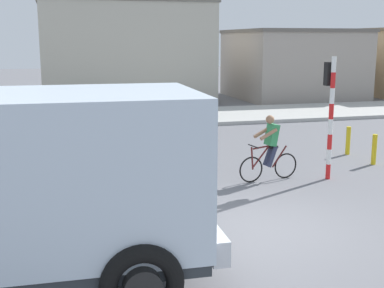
{
  "coord_description": "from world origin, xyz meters",
  "views": [
    {
      "loc": [
        -3.8,
        -8.95,
        3.61
      ],
      "look_at": [
        -0.73,
        2.5,
        1.2
      ],
      "focal_mm": 48.05,
      "sensor_mm": 36.0,
      "label": 1
    }
  ],
  "objects_px": {
    "truck_foreground": "(16,182)",
    "car_red_near": "(63,133)",
    "cyclist": "(270,148)",
    "bollard_near": "(374,149)",
    "pedestrian_near_kerb": "(73,119)",
    "traffic_light_pole": "(330,101)",
    "bollard_far": "(348,141)"
  },
  "relations": [
    {
      "from": "traffic_light_pole",
      "to": "pedestrian_near_kerb",
      "type": "xyz_separation_m",
      "value": [
        -6.29,
        6.75,
        -1.22
      ]
    },
    {
      "from": "traffic_light_pole",
      "to": "bollard_far",
      "type": "distance_m",
      "value": 3.59
    },
    {
      "from": "cyclist",
      "to": "car_red_near",
      "type": "height_order",
      "value": "cyclist"
    },
    {
      "from": "pedestrian_near_kerb",
      "to": "bollard_near",
      "type": "bearing_deg",
      "value": -34.29
    },
    {
      "from": "truck_foreground",
      "to": "cyclist",
      "type": "bearing_deg",
      "value": 38.62
    },
    {
      "from": "bollard_near",
      "to": "bollard_far",
      "type": "height_order",
      "value": "same"
    },
    {
      "from": "truck_foreground",
      "to": "pedestrian_near_kerb",
      "type": "distance_m",
      "value": 11.35
    },
    {
      "from": "cyclist",
      "to": "bollard_far",
      "type": "relative_size",
      "value": 1.91
    },
    {
      "from": "cyclist",
      "to": "pedestrian_near_kerb",
      "type": "xyz_separation_m",
      "value": [
        -4.72,
        6.54,
        -0.02
      ]
    },
    {
      "from": "traffic_light_pole",
      "to": "car_red_near",
      "type": "xyz_separation_m",
      "value": [
        -6.7,
        4.02,
        -1.25
      ]
    },
    {
      "from": "bollard_near",
      "to": "bollard_far",
      "type": "distance_m",
      "value": 1.4
    },
    {
      "from": "truck_foreground",
      "to": "car_red_near",
      "type": "xyz_separation_m",
      "value": [
        0.77,
        8.53,
        -0.85
      ]
    },
    {
      "from": "car_red_near",
      "to": "pedestrian_near_kerb",
      "type": "distance_m",
      "value": 2.76
    },
    {
      "from": "car_red_near",
      "to": "traffic_light_pole",
      "type": "bearing_deg",
      "value": -30.97
    },
    {
      "from": "traffic_light_pole",
      "to": "pedestrian_near_kerb",
      "type": "distance_m",
      "value": 9.3
    },
    {
      "from": "pedestrian_near_kerb",
      "to": "bollard_far",
      "type": "height_order",
      "value": "pedestrian_near_kerb"
    },
    {
      "from": "cyclist",
      "to": "traffic_light_pole",
      "type": "distance_m",
      "value": 1.99
    },
    {
      "from": "truck_foreground",
      "to": "bollard_far",
      "type": "xyz_separation_m",
      "value": [
        9.58,
        6.93,
        -1.22
      ]
    },
    {
      "from": "car_red_near",
      "to": "cyclist",
      "type": "bearing_deg",
      "value": -36.65
    },
    {
      "from": "cyclist",
      "to": "pedestrian_near_kerb",
      "type": "bearing_deg",
      "value": 125.83
    },
    {
      "from": "truck_foreground",
      "to": "car_red_near",
      "type": "distance_m",
      "value": 8.61
    },
    {
      "from": "truck_foreground",
      "to": "car_red_near",
      "type": "bearing_deg",
      "value": 84.85
    },
    {
      "from": "traffic_light_pole",
      "to": "car_red_near",
      "type": "height_order",
      "value": "traffic_light_pole"
    },
    {
      "from": "cyclist",
      "to": "car_red_near",
      "type": "xyz_separation_m",
      "value": [
        -5.13,
        3.82,
        -0.05
      ]
    },
    {
      "from": "bollard_near",
      "to": "cyclist",
      "type": "bearing_deg",
      "value": -167.56
    },
    {
      "from": "bollard_near",
      "to": "car_red_near",
      "type": "bearing_deg",
      "value": 161.17
    },
    {
      "from": "truck_foreground",
      "to": "bollard_far",
      "type": "distance_m",
      "value": 11.89
    },
    {
      "from": "cyclist",
      "to": "bollard_near",
      "type": "bearing_deg",
      "value": 12.44
    },
    {
      "from": "bollard_far",
      "to": "cyclist",
      "type": "bearing_deg",
      "value": -149.0
    },
    {
      "from": "cyclist",
      "to": "bollard_far",
      "type": "height_order",
      "value": "cyclist"
    },
    {
      "from": "traffic_light_pole",
      "to": "pedestrian_near_kerb",
      "type": "relative_size",
      "value": 1.98
    },
    {
      "from": "truck_foreground",
      "to": "cyclist",
      "type": "height_order",
      "value": "truck_foreground"
    }
  ]
}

